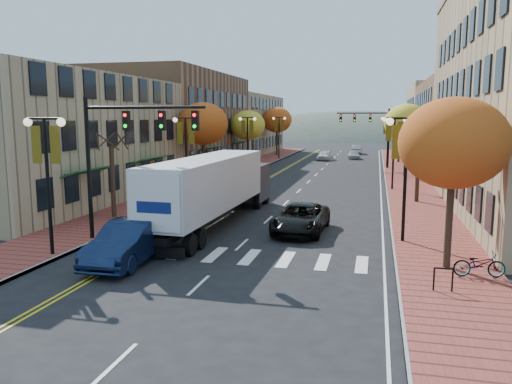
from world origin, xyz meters
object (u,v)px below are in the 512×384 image
Objects in this scene: semi_truck at (216,185)px; black_suv at (301,218)px; navy_sedan at (129,242)px; bicycle at (479,264)px.

semi_truck is 2.90× the size of black_suv.
semi_truck is at bearing 174.22° from black_suv.
navy_sedan is 13.85m from bicycle.
bicycle is (7.65, -6.29, -0.11)m from black_suv.
black_suv reaches higher than bicycle.
semi_truck is 2.94× the size of navy_sedan.
semi_truck reaches higher than bicycle.
navy_sedan is at bearing 86.63° from bicycle.
navy_sedan is 9.50m from black_suv.
semi_truck reaches higher than navy_sedan.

